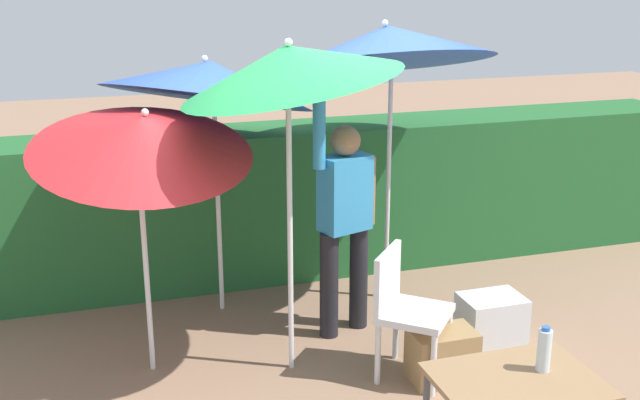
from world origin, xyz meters
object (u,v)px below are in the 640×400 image
umbrella_orange (388,45)px  cooler_box (491,322)px  umbrella_navy (141,135)px  person_vendor (345,215)px  bottle_water (544,350)px  umbrella_yellow (209,80)px  chair_plastic (405,306)px  crate_cardboard (442,355)px  umbrella_rainbow (288,66)px  folding_table (516,396)px

umbrella_orange → cooler_box: 2.22m
umbrella_navy → person_vendor: bearing=6.1°
umbrella_orange → person_vendor: bearing=-136.2°
umbrella_navy → bottle_water: (1.74, -1.98, -0.79)m
umbrella_yellow → chair_plastic: size_ratio=2.56×
bottle_water → umbrella_yellow: bearing=112.2°
crate_cardboard → umbrella_navy: bearing=157.9°
cooler_box → umbrella_orange: bearing=112.1°
umbrella_rainbow → chair_plastic: (0.71, -0.30, -1.58)m
person_vendor → chair_plastic: (0.17, -0.74, -0.42)m
cooler_box → umbrella_yellow: bearing=144.7°
cooler_box → crate_cardboard: size_ratio=1.02×
umbrella_navy → chair_plastic: 2.05m
umbrella_rainbow → cooler_box: bearing=-4.6°
chair_plastic → bottle_water: 1.44m
cooler_box → folding_table: bearing=-116.3°
person_vendor → folding_table: (0.15, -2.17, -0.27)m
person_vendor → cooler_box: 1.32m
crate_cardboard → cooler_box: bearing=30.5°
folding_table → cooler_box: bearing=63.7°
folding_table → bottle_water: size_ratio=3.33×
umbrella_orange → cooler_box: bearing=-67.9°
umbrella_navy → crate_cardboard: 2.46m
umbrella_orange → person_vendor: size_ratio=1.29×
bottle_water → person_vendor: bearing=98.4°
umbrella_orange → umbrella_navy: bearing=-161.6°
person_vendor → umbrella_yellow: bearing=140.4°
crate_cardboard → chair_plastic: bearing=146.1°
umbrella_navy → umbrella_orange: bearing=18.4°
chair_plastic → bottle_water: (0.14, -1.39, 0.36)m
umbrella_rainbow → chair_plastic: size_ratio=2.66×
umbrella_orange → umbrella_yellow: size_ratio=1.06×
umbrella_navy → crate_cardboard: size_ratio=4.53×
umbrella_navy → chair_plastic: umbrella_navy is taller
person_vendor → chair_plastic: 0.87m
crate_cardboard → folding_table: 1.39m
umbrella_rainbow → person_vendor: (0.53, 0.45, -1.16)m
chair_plastic → cooler_box: (0.77, 0.18, -0.31)m
umbrella_navy → crate_cardboard: umbrella_navy is taller
person_vendor → umbrella_rainbow: bearing=-139.9°
umbrella_orange → crate_cardboard: bearing=-94.9°
chair_plastic → crate_cardboard: 0.42m
chair_plastic → folding_table: 1.44m
crate_cardboard → umbrella_rainbow: bearing=154.5°
cooler_box → umbrella_rainbow: bearing=175.4°
umbrella_navy → bottle_water: umbrella_navy is taller
umbrella_yellow → umbrella_navy: umbrella_yellow is taller
umbrella_yellow → umbrella_navy: 1.05m
folding_table → umbrella_rainbow: bearing=111.6°
chair_plastic → crate_cardboard: bearing=-33.9°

